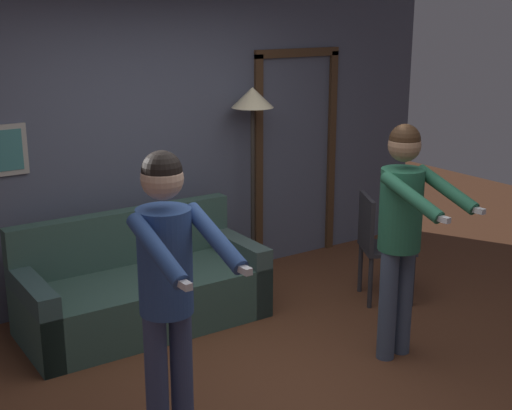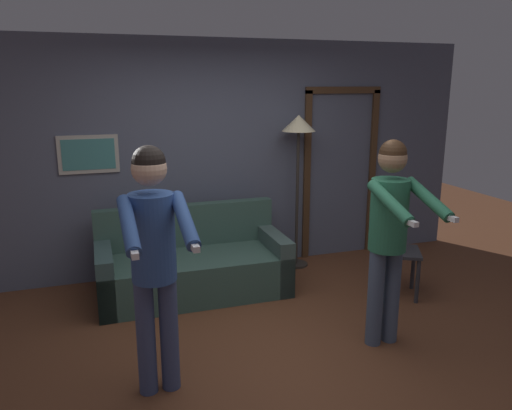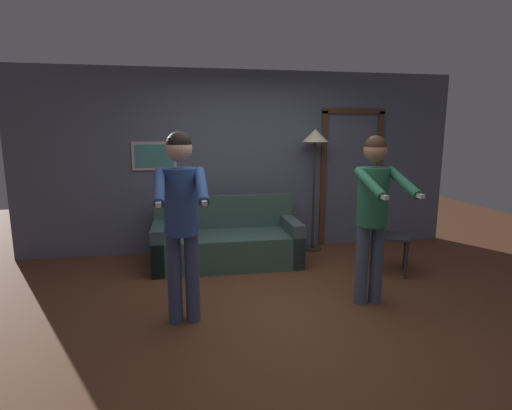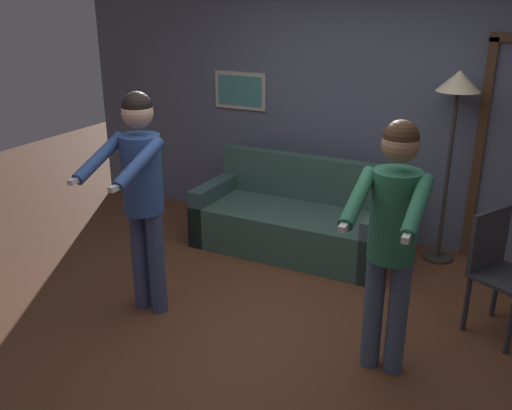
% 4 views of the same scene
% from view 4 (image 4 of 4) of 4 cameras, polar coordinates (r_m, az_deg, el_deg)
% --- Properties ---
extents(ground_plane, '(12.00, 12.00, 0.00)m').
position_cam_4_polar(ground_plane, '(4.48, 0.72, -11.85)').
color(ground_plane, brown).
extents(back_wall_assembly, '(6.40, 0.10, 2.60)m').
position_cam_4_polar(back_wall_assembly, '(5.82, 10.03, 9.32)').
color(back_wall_assembly, '#54596E').
rests_on(back_wall_assembly, ground_plane).
extents(couch, '(1.91, 0.87, 0.87)m').
position_cam_4_polar(couch, '(5.62, 3.89, -1.69)').
color(couch, '#37544A').
rests_on(couch, ground_plane).
extents(torchiere_lamp, '(0.38, 0.38, 1.78)m').
position_cam_4_polar(torchiere_lamp, '(5.32, 19.44, 9.89)').
color(torchiere_lamp, '#332D28').
rests_on(torchiere_lamp, ground_plane).
extents(person_standing_left, '(0.44, 0.71, 1.74)m').
position_cam_4_polar(person_standing_left, '(4.31, -11.44, 2.08)').
color(person_standing_left, '#3C4871').
rests_on(person_standing_left, ground_plane).
extents(person_standing_right, '(0.44, 0.71, 1.71)m').
position_cam_4_polar(person_standing_right, '(3.62, 13.48, -2.21)').
color(person_standing_right, '#44536D').
rests_on(person_standing_right, ground_plane).
extents(dining_chair_distant, '(0.57, 0.57, 0.93)m').
position_cam_4_polar(dining_chair_distant, '(4.53, 23.06, -5.60)').
color(dining_chair_distant, '#2D2D33').
rests_on(dining_chair_distant, ground_plane).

